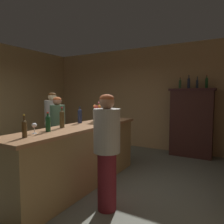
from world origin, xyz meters
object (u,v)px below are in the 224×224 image
at_px(wine_bottle_pinot, 80,115).
at_px(flower_arrangement, 97,114).
at_px(cheese_plate, 108,118).
at_px(wine_bottle_syrah, 24,128).
at_px(wine_glass_mid, 34,126).
at_px(display_bottle_center, 197,83).
at_px(wine_bottle_rose, 97,114).
at_px(patron_by_cabinet, 58,130).
at_px(wine_bottle_riesling, 48,123).
at_px(display_cabinet, 191,121).
at_px(display_bottle_midleft, 189,83).
at_px(bartender, 107,147).
at_px(wine_glass_front, 48,123).
at_px(display_bottle_left, 180,84).
at_px(patron_in_navy, 53,123).
at_px(display_bottle_midright, 207,82).
at_px(bar_counter, 81,156).
at_px(wine_bottle_merlot, 62,118).

distance_m(wine_bottle_pinot, flower_arrangement, 0.36).
bearing_deg(cheese_plate, wine_bottle_syrah, -84.00).
bearing_deg(wine_glass_mid, wine_bottle_syrah, -64.45).
xyz_separation_m(wine_bottle_syrah, display_bottle_center, (1.43, 4.01, 0.70)).
relative_size(wine_bottle_rose, cheese_plate, 1.59).
bearing_deg(patron_by_cabinet, wine_bottle_riesling, -9.84).
distance_m(display_cabinet, flower_arrangement, 2.70).
height_order(display_bottle_midleft, bartender, display_bottle_midleft).
relative_size(wine_glass_front, flower_arrangement, 0.39).
bearing_deg(patron_by_cabinet, display_bottle_left, 93.95).
height_order(display_bottle_midleft, patron_in_navy, display_bottle_midleft).
height_order(wine_bottle_riesling, display_bottle_midright, display_bottle_midright).
bearing_deg(bar_counter, patron_in_navy, 150.96).
xyz_separation_m(display_cabinet, wine_bottle_pinot, (-1.57, -2.60, 0.30)).
bearing_deg(wine_bottle_riesling, display_bottle_midright, 64.33).
xyz_separation_m(wine_bottle_rose, display_bottle_midright, (1.87, 2.08, 0.71)).
height_order(wine_bottle_syrah, display_bottle_midleft, display_bottle_midleft).
bearing_deg(wine_bottle_syrah, flower_arrangement, 93.11).
xyz_separation_m(display_cabinet, bartender, (-0.56, -3.29, -0.03)).
height_order(display_cabinet, display_bottle_left, display_bottle_left).
xyz_separation_m(wine_glass_front, display_bottle_midright, (1.81, 3.48, 0.73)).
distance_m(wine_bottle_rose, display_bottle_midright, 2.88).
distance_m(flower_arrangement, cheese_plate, 0.74).
distance_m(wine_bottle_rose, wine_bottle_riesling, 1.49).
bearing_deg(bartender, wine_bottle_pinot, -49.14).
xyz_separation_m(wine_bottle_merlot, flower_arrangement, (0.06, 0.91, 0.01)).
relative_size(cheese_plate, display_bottle_center, 0.63).
xyz_separation_m(display_cabinet, patron_by_cabinet, (-2.23, -2.51, -0.05)).
bearing_deg(patron_by_cabinet, wine_glass_front, -10.97).
distance_m(wine_glass_mid, cheese_plate, 2.19).
distance_m(wine_bottle_syrah, wine_bottle_riesling, 0.45).
bearing_deg(display_bottle_left, bartender, -94.26).
relative_size(wine_glass_front, display_bottle_midleft, 0.45).
bearing_deg(patron_in_navy, cheese_plate, 36.91).
distance_m(wine_bottle_syrah, flower_arrangement, 1.74).
xyz_separation_m(display_bottle_center, display_bottle_midright, (0.22, -0.00, 0.02)).
distance_m(wine_bottle_rose, display_bottle_left, 2.51).
relative_size(bar_counter, wine_bottle_rose, 9.94).
distance_m(bar_counter, patron_in_navy, 1.79).
distance_m(display_cabinet, wine_bottle_riesling, 3.83).
height_order(wine_bottle_merlot, display_bottle_midright, display_bottle_midright).
distance_m(wine_bottle_pinot, display_bottle_midleft, 3.07).
height_order(wine_bottle_riesling, display_bottle_midleft, display_bottle_midleft).
height_order(wine_bottle_rose, display_bottle_midright, display_bottle_midright).
bearing_deg(wine_bottle_merlot, display_cabinet, 65.21).
bearing_deg(wine_bottle_pinot, bar_counter, -50.13).
distance_m(flower_arrangement, patron_by_cabinet, 0.93).
distance_m(cheese_plate, display_bottle_midright, 2.60).
height_order(wine_bottle_pinot, wine_bottle_merlot, wine_bottle_merlot).
height_order(bar_counter, display_bottle_center, display_bottle_center).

